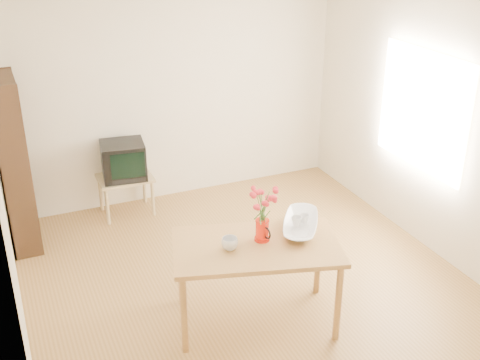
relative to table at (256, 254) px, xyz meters
name	(u,v)px	position (x,y,z in m)	size (l,w,h in m)	color
room	(257,161)	(0.19, 0.42, 0.64)	(4.50, 4.50, 4.50)	olive
table	(256,254)	(0.00, 0.00, 0.00)	(1.52, 1.12, 0.75)	olive
tv_stand	(125,183)	(-0.54, 2.38, -0.28)	(0.60, 0.45, 0.46)	tan
bookshelf	(15,170)	(-1.69, 2.16, 0.18)	(0.28, 0.70, 1.80)	black
pitcher	(262,231)	(0.07, 0.05, 0.17)	(0.13, 0.20, 0.19)	red
flowers	(263,204)	(0.07, 0.05, 0.41)	(0.21, 0.21, 0.30)	#EA3746
mug	(230,244)	(-0.23, 0.02, 0.14)	(0.13, 0.13, 0.10)	white
bowl	(301,207)	(0.46, 0.11, 0.29)	(0.43, 0.43, 0.40)	white
teacup_a	(297,212)	(0.42, 0.11, 0.25)	(0.08, 0.08, 0.07)	white
teacup_b	(305,209)	(0.51, 0.13, 0.25)	(0.07, 0.07, 0.07)	white
television	(123,159)	(-0.54, 2.39, 0.00)	(0.52, 0.49, 0.41)	black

